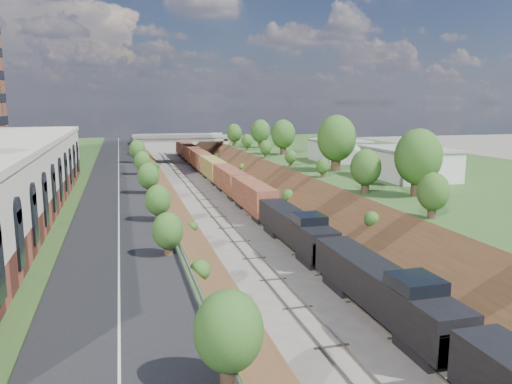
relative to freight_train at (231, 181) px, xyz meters
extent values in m
cube|color=#345623|center=(30.40, -12.23, -0.04)|extent=(44.00, 180.00, 5.00)
cube|color=brown|center=(-13.60, -12.23, -2.54)|extent=(10.00, 180.00, 10.00)
cube|color=brown|center=(8.40, -12.23, -2.54)|extent=(10.00, 180.00, 10.00)
cube|color=gray|center=(-5.20, -12.23, -2.45)|extent=(1.58, 180.00, 0.18)
cube|color=gray|center=(0.00, -12.23, -2.45)|extent=(1.58, 180.00, 0.18)
cube|color=black|center=(-18.10, -12.23, 2.51)|extent=(8.00, 180.00, 0.10)
cube|color=#99999E|center=(-14.00, -12.23, 3.01)|extent=(0.06, 171.00, 0.30)
cube|color=gray|center=(-14.10, 49.77, 0.56)|extent=(1.50, 8.00, 6.20)
cube|color=gray|center=(8.90, 49.77, 0.56)|extent=(1.50, 8.00, 6.20)
cube|color=gray|center=(-2.60, 49.77, 3.66)|extent=(24.00, 8.00, 1.00)
cube|color=gray|center=(-2.60, 45.77, 4.46)|extent=(24.00, 0.30, 0.80)
cube|color=gray|center=(-2.60, 53.77, 4.46)|extent=(24.00, 0.30, 0.80)
cube|color=silver|center=(20.90, -20.23, 4.46)|extent=(9.00, 12.00, 4.00)
cube|color=silver|center=(20.40, 1.77, 4.26)|extent=(8.00, 10.00, 3.60)
cylinder|color=#473323|center=(14.40, -32.23, 3.77)|extent=(1.30, 1.30, 2.62)
ellipsoid|color=#285D21|center=(14.40, -32.23, 6.92)|extent=(5.25, 5.25, 6.30)
cylinder|color=#473323|center=(-14.40, -52.23, 3.07)|extent=(0.66, 0.66, 1.22)
ellipsoid|color=#285D21|center=(-14.40, -52.23, 4.54)|extent=(2.45, 2.45, 2.94)
cube|color=black|center=(0.00, -50.35, -0.23)|extent=(2.93, 17.60, 2.81)
cube|color=black|center=(0.00, -31.75, -0.23)|extent=(2.93, 17.60, 2.81)
cube|color=brown|center=(0.00, 25.06, 0.12)|extent=(2.93, 94.02, 3.52)
camera|label=1|loc=(-17.65, -80.95, 12.81)|focal=35.00mm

